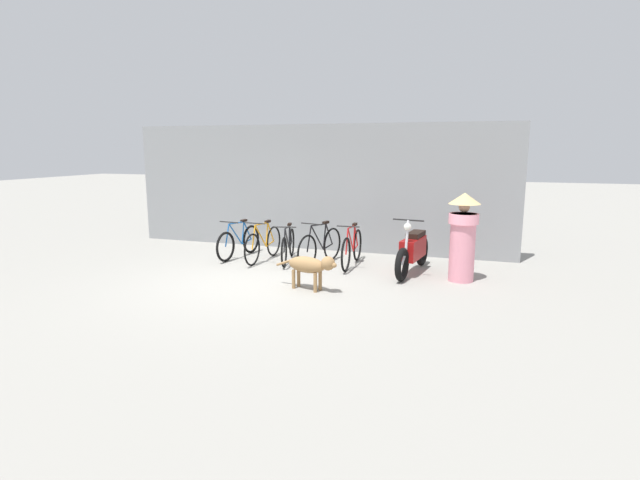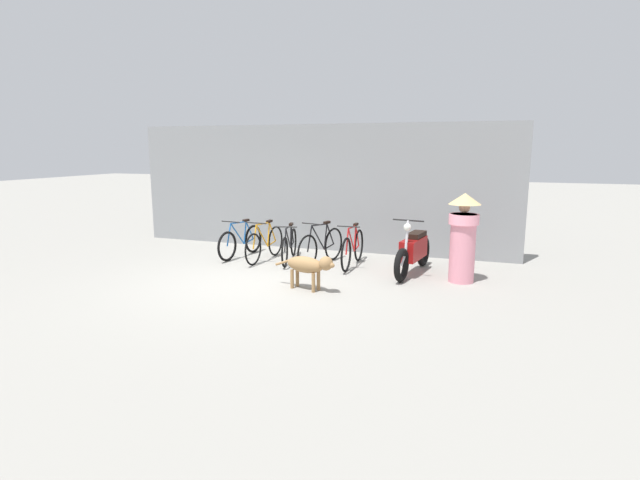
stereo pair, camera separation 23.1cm
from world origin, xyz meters
The scene contains 10 objects.
ground_plane centered at (0.00, 0.00, 0.00)m, with size 60.00×60.00×0.00m, color gray.
shop_wall_back centered at (0.00, 3.22, 1.45)m, with size 9.21×0.20×2.91m.
bicycle_0 centered at (-1.24, 1.78, 0.34)m, with size 0.46×1.63×0.84m.
bicycle_1 centered at (-0.60, 1.66, 0.36)m, with size 0.46×1.68×0.87m.
bicycle_2 centered at (-0.07, 1.75, 0.34)m, with size 0.53×1.67×0.81m.
bicycle_3 centered at (0.67, 1.69, 0.37)m, with size 0.51×1.66×0.91m.
bicycle_4 centered at (1.32, 1.77, 0.36)m, with size 0.46×1.69×0.88m.
motorcycle centered at (2.58, 1.57, 0.44)m, with size 0.58×1.99×1.09m.
stray_dog centered at (1.11, -0.15, 0.43)m, with size 1.20×0.47×0.62m.
person_in_robes centered at (3.49, 1.27, 0.85)m, with size 0.74×0.74×1.60m.
Camera 2 is at (4.05, -7.78, 2.38)m, focal length 28.00 mm.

